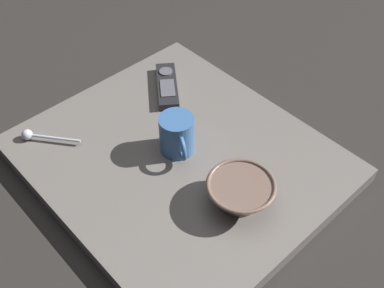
# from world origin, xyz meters

# --- Properties ---
(ground_plane) EXTENTS (6.00, 6.00, 0.00)m
(ground_plane) POSITION_xyz_m (0.00, 0.00, 0.00)
(ground_plane) COLOR black
(table) EXTENTS (0.61, 0.53, 0.04)m
(table) POSITION_xyz_m (0.00, 0.00, 0.02)
(table) COLOR #5B5651
(table) RESTS_ON ground
(cereal_bowl) EXTENTS (0.13, 0.13, 0.06)m
(cereal_bowl) POSITION_xyz_m (-0.17, 0.00, 0.07)
(cereal_bowl) COLOR brown
(cereal_bowl) RESTS_ON table
(coffee_mug) EXTENTS (0.10, 0.07, 0.08)m
(coffee_mug) POSITION_xyz_m (0.01, -0.01, 0.08)
(coffee_mug) COLOR #33598C
(coffee_mug) RESTS_ON table
(teaspoon) EXTENTS (0.11, 0.09, 0.02)m
(teaspoon) POSITION_xyz_m (0.24, 0.20, 0.05)
(teaspoon) COLOR #A3A5B2
(teaspoon) RESTS_ON table
(tv_remote_near) EXTENTS (0.15, 0.13, 0.02)m
(tv_remote_near) POSITION_xyz_m (0.17, -0.12, 0.04)
(tv_remote_near) COLOR black
(tv_remote_near) RESTS_ON table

